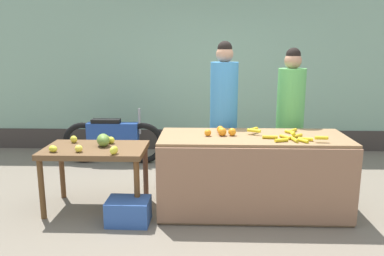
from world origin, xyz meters
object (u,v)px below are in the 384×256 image
(vendor_woman_green_shirt, at_px, (290,120))
(vendor_woman_blue_shirt, at_px, (224,117))
(produce_sack, at_px, (173,167))
(parked_motorcycle, at_px, (113,138))
(produce_crate, at_px, (129,211))

(vendor_woman_green_shirt, bearing_deg, vendor_woman_blue_shirt, -175.71)
(produce_sack, bearing_deg, parked_motorcycle, 134.58)
(vendor_woman_green_shirt, relative_size, produce_crate, 4.08)
(vendor_woman_green_shirt, height_order, produce_sack, vendor_woman_green_shirt)
(parked_motorcycle, height_order, produce_sack, parked_motorcycle)
(vendor_woman_green_shirt, relative_size, produce_sack, 3.28)
(vendor_woman_blue_shirt, distance_m, produce_crate, 1.66)
(parked_motorcycle, relative_size, produce_crate, 3.64)
(vendor_woman_blue_shirt, distance_m, produce_sack, 0.93)
(parked_motorcycle, height_order, produce_crate, parked_motorcycle)
(parked_motorcycle, xyz_separation_m, produce_crate, (0.65, -2.10, -0.27))
(vendor_woman_green_shirt, xyz_separation_m, produce_sack, (-1.48, -0.03, -0.63))
(parked_motorcycle, bearing_deg, produce_crate, -72.74)
(vendor_woman_blue_shirt, relative_size, vendor_woman_green_shirt, 1.04)
(vendor_woman_blue_shirt, xyz_separation_m, produce_crate, (-1.02, -1.02, -0.82))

